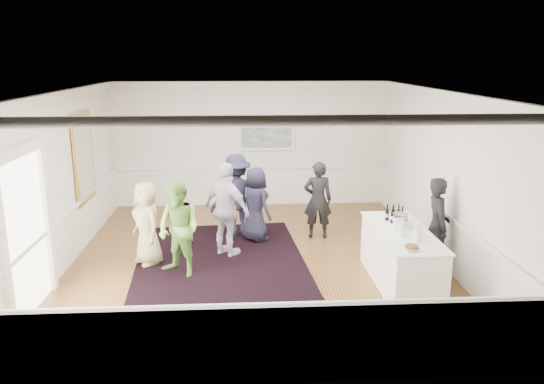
{
  "coord_description": "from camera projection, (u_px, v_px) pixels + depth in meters",
  "views": [
    {
      "loc": [
        -0.25,
        -9.53,
        3.78
      ],
      "look_at": [
        0.33,
        0.2,
        1.29
      ],
      "focal_mm": 35.0,
      "sensor_mm": 36.0,
      "label": 1
    }
  ],
  "objects": [
    {
      "name": "guest_lilac",
      "position": [
        227.0,
        210.0,
        10.22
      ],
      "size": [
        1.12,
        1.04,
        1.85
      ],
      "primitive_type": "imported",
      "rotation": [
        0.0,
        0.0,
        2.44
      ],
      "color": "silver",
      "rests_on": "floor"
    },
    {
      "name": "guest_green",
      "position": [
        179.0,
        229.0,
        9.28
      ],
      "size": [
        1.06,
        1.02,
        1.72
      ],
      "primitive_type": "imported",
      "rotation": [
        0.0,
        0.0,
        -0.64
      ],
      "color": "#6EA943",
      "rests_on": "floor"
    },
    {
      "name": "landscape_painting",
      "position": [
        266.0,
        138.0,
        13.57
      ],
      "size": [
        1.44,
        0.06,
        0.66
      ],
      "color": "white",
      "rests_on": "wall_back"
    },
    {
      "name": "wine_bottles",
      "position": [
        395.0,
        213.0,
        9.34
      ],
      "size": [
        0.29,
        0.25,
        0.31
      ],
      "color": "black",
      "rests_on": "serving_table"
    },
    {
      "name": "nut_bowl",
      "position": [
        412.0,
        248.0,
        7.98
      ],
      "size": [
        0.24,
        0.24,
        0.07
      ],
      "color": "white",
      "rests_on": "serving_table"
    },
    {
      "name": "wall_back",
      "position": [
        251.0,
        144.0,
        13.64
      ],
      "size": [
        7.0,
        0.02,
        3.2
      ],
      "primitive_type": "cube",
      "color": "white",
      "rests_on": "floor"
    },
    {
      "name": "guest_dark_b",
      "position": [
        318.0,
        200.0,
        11.27
      ],
      "size": [
        0.63,
        0.43,
        1.67
      ],
      "primitive_type": "imported",
      "rotation": [
        0.0,
        0.0,
        3.09
      ],
      "color": "black",
      "rests_on": "floor"
    },
    {
      "name": "guest_tan",
      "position": [
        147.0,
        223.0,
        9.81
      ],
      "size": [
        0.86,
        0.92,
        1.59
      ],
      "primitive_type": "imported",
      "rotation": [
        0.0,
        0.0,
        -0.96
      ],
      "color": "tan",
      "rests_on": "floor"
    },
    {
      "name": "ice_bucket",
      "position": [
        400.0,
        221.0,
        9.04
      ],
      "size": [
        0.26,
        0.26,
        0.25
      ],
      "primitive_type": "cylinder",
      "color": "silver",
      "rests_on": "serving_table"
    },
    {
      "name": "wall_right",
      "position": [
        441.0,
        176.0,
        9.97
      ],
      "size": [
        0.02,
        8.0,
        3.2
      ],
      "primitive_type": "cube",
      "color": "white",
      "rests_on": "floor"
    },
    {
      "name": "bartender",
      "position": [
        437.0,
        226.0,
        9.37
      ],
      "size": [
        0.46,
        0.67,
        1.76
      ],
      "primitive_type": "imported",
      "rotation": [
        0.0,
        0.0,
        1.5
      ],
      "color": "black",
      "rests_on": "floor"
    },
    {
      "name": "area_rug",
      "position": [
        220.0,
        258.0,
        10.23
      ],
      "size": [
        3.46,
        4.37,
        0.02
      ],
      "primitive_type": "cube",
      "rotation": [
        0.0,
        0.0,
        0.08
      ],
      "color": "black",
      "rests_on": "floor"
    },
    {
      "name": "guest_dark_a",
      "position": [
        237.0,
        195.0,
        11.41
      ],
      "size": [
        1.31,
        1.03,
        1.78
      ],
      "primitive_type": "imported",
      "rotation": [
        0.0,
        0.0,
        3.5
      ],
      "color": "#1E1D31",
      "rests_on": "floor"
    },
    {
      "name": "wall_front",
      "position": [
        265.0,
        259.0,
        5.91
      ],
      "size": [
        7.0,
        0.02,
        3.2
      ],
      "primitive_type": "cube",
      "color": "white",
      "rests_on": "floor"
    },
    {
      "name": "juice_pitchers",
      "position": [
        408.0,
        230.0,
        8.56
      ],
      "size": [
        0.38,
        0.64,
        0.24
      ],
      "color": "#69BF44",
      "rests_on": "serving_table"
    },
    {
      "name": "mirror",
      "position": [
        84.0,
        157.0,
        10.79
      ],
      "size": [
        0.05,
        1.25,
        1.85
      ],
      "color": "gold",
      "rests_on": "wall_left"
    },
    {
      "name": "wall_left",
      "position": [
        62.0,
        181.0,
        9.58
      ],
      "size": [
        0.02,
        8.0,
        3.2
      ],
      "primitive_type": "cube",
      "color": "white",
      "rests_on": "floor"
    },
    {
      "name": "wainscoting",
      "position": [
        255.0,
        235.0,
        10.05
      ],
      "size": [
        7.0,
        8.0,
        1.0
      ],
      "primitive_type": null,
      "color": "white",
      "rests_on": "floor"
    },
    {
      "name": "floor",
      "position": [
        256.0,
        260.0,
        10.17
      ],
      "size": [
        8.0,
        8.0,
        0.0
      ],
      "primitive_type": "plane",
      "color": "brown",
      "rests_on": "ground"
    },
    {
      "name": "doorway",
      "position": [
        25.0,
        223.0,
        7.79
      ],
      "size": [
        0.1,
        1.78,
        2.56
      ],
      "color": "white",
      "rests_on": "wall_left"
    },
    {
      "name": "guest_navy",
      "position": [
        256.0,
        204.0,
        11.11
      ],
      "size": [
        0.86,
        0.92,
        1.58
      ],
      "primitive_type": "imported",
      "rotation": [
        0.0,
        0.0,
        2.19
      ],
      "color": "#1E1D31",
      "rests_on": "floor"
    },
    {
      "name": "ceiling",
      "position": [
        254.0,
        91.0,
        9.38
      ],
      "size": [
        7.0,
        8.0,
        0.02
      ],
      "primitive_type": "cube",
      "color": "white",
      "rests_on": "wall_back"
    },
    {
      "name": "serving_table",
      "position": [
        401.0,
        257.0,
        8.99
      ],
      "size": [
        0.9,
        2.36,
        0.96
      ],
      "color": "white",
      "rests_on": "floor"
    }
  ]
}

